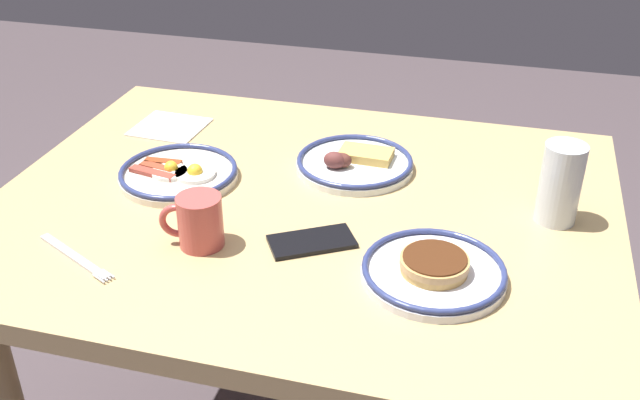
{
  "coord_description": "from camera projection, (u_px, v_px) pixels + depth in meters",
  "views": [
    {
      "loc": [
        -0.34,
        1.15,
        1.44
      ],
      "look_at": [
        -0.04,
        0.03,
        0.77
      ],
      "focal_mm": 41.64,
      "sensor_mm": 36.0,
      "label": 1
    }
  ],
  "objects": [
    {
      "name": "plate_near_main",
      "position": [
        179.0,
        173.0,
        1.45
      ],
      "size": [
        0.23,
        0.23,
        0.04
      ],
      "color": "silver",
      "rests_on": "dining_table"
    },
    {
      "name": "fork_near",
      "position": [
        76.0,
        258.0,
        1.22
      ],
      "size": [
        0.18,
        0.1,
        0.01
      ],
      "color": "silver",
      "rests_on": "dining_table"
    },
    {
      "name": "paper_napkin",
      "position": [
        170.0,
        127.0,
        1.67
      ],
      "size": [
        0.16,
        0.15,
        0.0
      ],
      "primitive_type": "cube",
      "rotation": [
        0.0,
        0.0,
        -0.05
      ],
      "color": "white",
      "rests_on": "dining_table"
    },
    {
      "name": "coffee_mug",
      "position": [
        198.0,
        221.0,
        1.24
      ],
      "size": [
        0.11,
        0.08,
        0.09
      ],
      "color": "#BF4C47",
      "rests_on": "dining_table"
    },
    {
      "name": "drinking_glass",
      "position": [
        560.0,
        187.0,
        1.29
      ],
      "size": [
        0.07,
        0.07,
        0.15
      ],
      "color": "silver",
      "rests_on": "dining_table"
    },
    {
      "name": "plate_far_companion",
      "position": [
        434.0,
        270.0,
        1.17
      ],
      "size": [
        0.23,
        0.23,
        0.04
      ],
      "color": "white",
      "rests_on": "dining_table"
    },
    {
      "name": "plate_center_pancakes",
      "position": [
        354.0,
        162.0,
        1.49
      ],
      "size": [
        0.24,
        0.24,
        0.05
      ],
      "color": "white",
      "rests_on": "dining_table"
    },
    {
      "name": "cell_phone",
      "position": [
        312.0,
        242.0,
        1.26
      ],
      "size": [
        0.16,
        0.14,
        0.01
      ],
      "primitive_type": "cube",
      "rotation": [
        0.0,
        0.0,
        0.55
      ],
      "color": "black",
      "rests_on": "dining_table"
    },
    {
      "name": "dining_table",
      "position": [
        304.0,
        253.0,
        1.44
      ],
      "size": [
        1.15,
        0.91,
        0.74
      ],
      "color": "tan",
      "rests_on": "ground_plane"
    }
  ]
}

